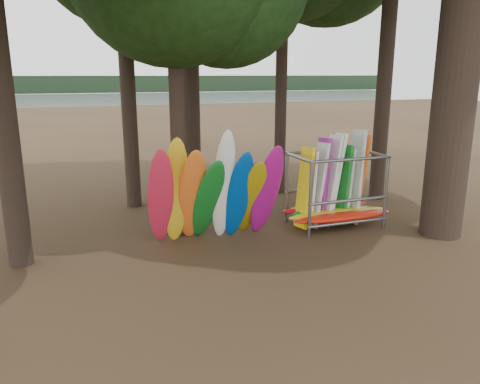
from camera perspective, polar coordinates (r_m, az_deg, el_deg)
name	(u,v)px	position (r m, az deg, el deg)	size (l,w,h in m)	color
ground	(281,261)	(11.47, 5.01, -8.32)	(120.00, 120.00, 0.00)	#47331E
lake	(104,106)	(69.89, -16.19, 10.04)	(160.00, 160.00, 0.00)	gray
far_shore	(89,84)	(119.72, -17.94, 12.38)	(160.00, 4.00, 4.00)	black
kayak_row	(214,195)	(12.19, -3.19, -0.33)	(3.67, 1.78, 3.23)	#DB2143
storage_rack	(335,192)	(14.02, 11.48, -0.01)	(3.17, 1.57, 2.82)	slate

